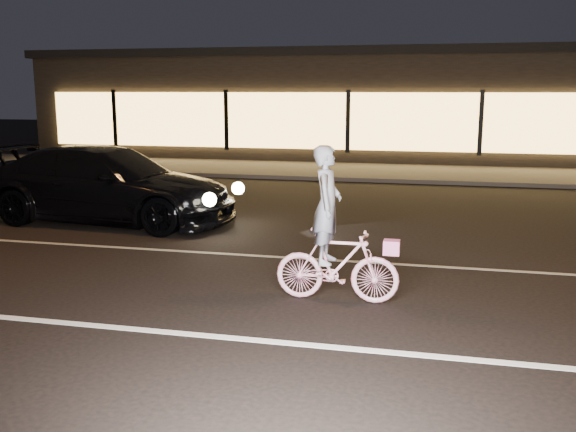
# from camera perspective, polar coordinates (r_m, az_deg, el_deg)

# --- Properties ---
(ground) EXTENTS (90.00, 90.00, 0.00)m
(ground) POSITION_cam_1_polar(r_m,az_deg,el_deg) (8.86, -8.27, -6.61)
(ground) COLOR black
(ground) RESTS_ON ground
(lane_stripe_near) EXTENTS (60.00, 0.12, 0.01)m
(lane_stripe_near) POSITION_cam_1_polar(r_m,az_deg,el_deg) (7.57, -12.46, -9.89)
(lane_stripe_near) COLOR silver
(lane_stripe_near) RESTS_ON ground
(lane_stripe_far) EXTENTS (60.00, 0.10, 0.01)m
(lane_stripe_far) POSITION_cam_1_polar(r_m,az_deg,el_deg) (10.67, -4.36, -3.44)
(lane_stripe_far) COLOR gray
(lane_stripe_far) RESTS_ON ground
(sidewalk) EXTENTS (30.00, 4.00, 0.12)m
(sidewalk) POSITION_cam_1_polar(r_m,az_deg,el_deg) (21.24, 4.59, 4.00)
(sidewalk) COLOR #383533
(sidewalk) RESTS_ON ground
(storefront) EXTENTS (25.40, 8.42, 4.20)m
(storefront) POSITION_cam_1_polar(r_m,az_deg,el_deg) (27.00, 6.60, 9.93)
(storefront) COLOR black
(storefront) RESTS_ON ground
(cyclist) EXTENTS (1.60, 0.55, 2.01)m
(cyclist) POSITION_cam_1_polar(r_m,az_deg,el_deg) (8.22, 4.14, -2.76)
(cyclist) COLOR #FF5287
(cyclist) RESTS_ON ground
(sedan) EXTENTS (5.51, 2.54, 1.56)m
(sedan) POSITION_cam_1_polar(r_m,az_deg,el_deg) (13.66, -15.70, 2.70)
(sedan) COLOR black
(sedan) RESTS_ON ground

